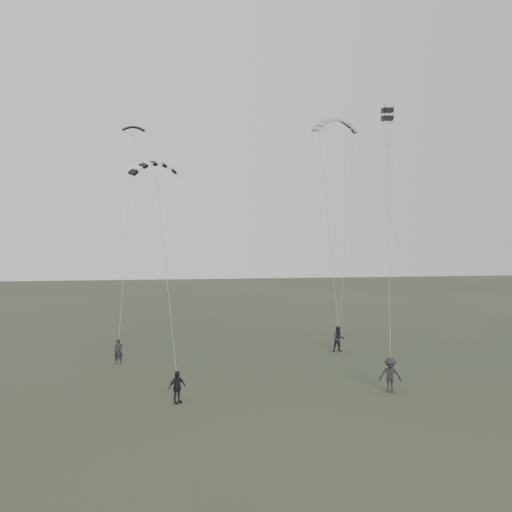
{
  "coord_description": "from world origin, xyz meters",
  "views": [
    {
      "loc": [
        -3.72,
        -24.28,
        7.61
      ],
      "look_at": [
        0.59,
        5.32,
        6.57
      ],
      "focal_mm": 35.0,
      "sensor_mm": 36.0,
      "label": 1
    }
  ],
  "objects": [
    {
      "name": "ground",
      "position": [
        0.0,
        0.0,
        0.0
      ],
      "size": [
        140.0,
        140.0,
        0.0
      ],
      "primitive_type": "plane",
      "color": "#35402A",
      "rests_on": "ground"
    },
    {
      "name": "flyer_left",
      "position": [
        -7.66,
        6.71,
        0.75
      ],
      "size": [
        0.56,
        0.38,
        1.5
      ],
      "primitive_type": "imported",
      "rotation": [
        0.0,
        0.0,
        0.04
      ],
      "color": "black",
      "rests_on": "ground"
    },
    {
      "name": "flyer_right",
      "position": [
        6.58,
        7.84,
        0.86
      ],
      "size": [
        0.86,
        0.68,
        1.72
      ],
      "primitive_type": "imported",
      "rotation": [
        0.0,
        0.0,
        -0.04
      ],
      "color": "#222227",
      "rests_on": "ground"
    },
    {
      "name": "flyer_center",
      "position": [
        -4.05,
        -1.2,
        0.75
      ],
      "size": [
        0.93,
        0.79,
        1.5
      ],
      "primitive_type": "imported",
      "rotation": [
        0.0,
        0.0,
        0.59
      ],
      "color": "black",
      "rests_on": "ground"
    },
    {
      "name": "flyer_far",
      "position": [
        6.39,
        -1.05,
        0.86
      ],
      "size": [
        1.25,
        0.94,
        1.72
      ],
      "primitive_type": "imported",
      "rotation": [
        0.0,
        0.0,
        -0.3
      ],
      "color": "#242428",
      "rests_on": "ground"
    },
    {
      "name": "kite_dark_small",
      "position": [
        -7.1,
        11.29,
        15.32
      ],
      "size": [
        1.57,
        0.69,
        0.64
      ],
      "primitive_type": null,
      "rotation": [
        0.37,
        0.0,
        0.05
      ],
      "color": "black",
      "rests_on": "flyer_left"
    },
    {
      "name": "kite_pale_large",
      "position": [
        8.08,
        13.37,
        16.84
      ],
      "size": [
        3.88,
        1.86,
        1.74
      ],
      "primitive_type": null,
      "rotation": [
        0.34,
        0.0,
        0.15
      ],
      "color": "#A7A9AC",
      "rests_on": "flyer_right"
    },
    {
      "name": "kite_striped",
      "position": [
        -5.16,
        2.99,
        11.63
      ],
      "size": [
        2.91,
        1.84,
        1.26
      ],
      "primitive_type": null,
      "rotation": [
        0.33,
        0.0,
        0.33
      ],
      "color": "black",
      "rests_on": "flyer_center"
    },
    {
      "name": "kite_box",
      "position": [
        7.64,
        2.57,
        14.59
      ],
      "size": [
        0.66,
        0.73,
        0.76
      ],
      "primitive_type": null,
      "rotation": [
        0.13,
        0.0,
        -0.14
      ],
      "color": "black",
      "rests_on": "flyer_far"
    }
  ]
}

